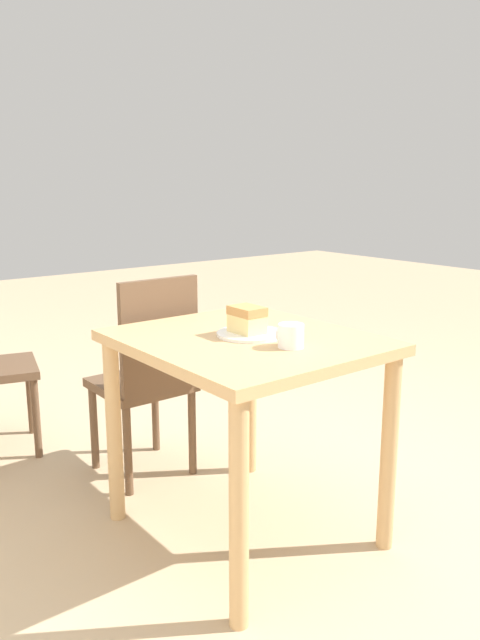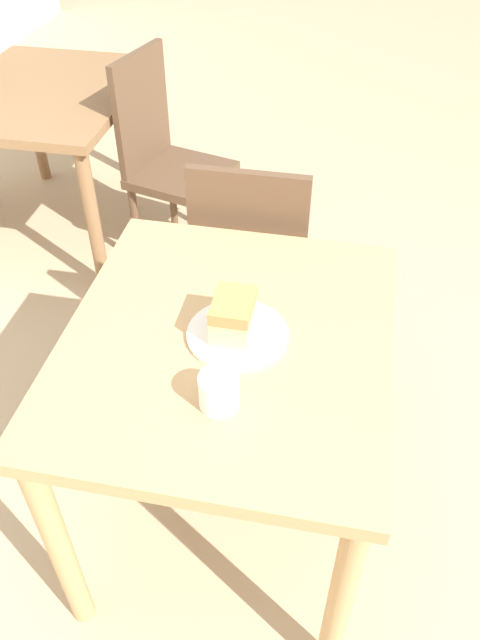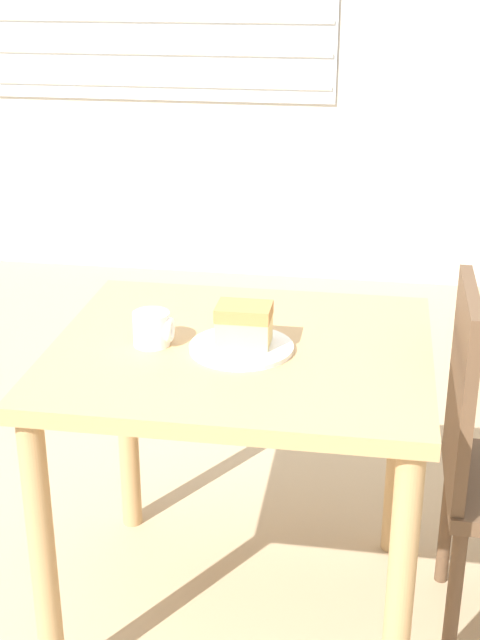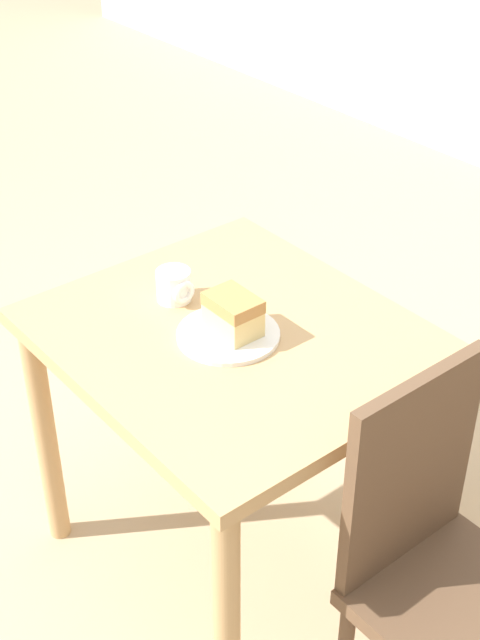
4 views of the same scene
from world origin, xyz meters
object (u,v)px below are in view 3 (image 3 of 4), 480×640
object	(u,v)px
plate	(242,347)
dining_table_near	(241,394)
cake_slice	(244,324)
coffee_mug	(153,329)

from	to	relation	value
plate	dining_table_near	bearing A→B (deg)	101.89
plate	cake_slice	size ratio (longest dim) A/B	1.93
dining_table_near	plate	xyz separation A→B (m)	(0.00, -0.02, 0.13)
plate	coffee_mug	distance (m)	0.21
dining_table_near	coffee_mug	world-z (taller)	coffee_mug
cake_slice	coffee_mug	bearing A→B (deg)	-176.14
cake_slice	coffee_mug	xyz separation A→B (m)	(-0.21, -0.01, -0.02)
plate	coffee_mug	size ratio (longest dim) A/B	2.58
dining_table_near	cake_slice	size ratio (longest dim) A/B	7.05
dining_table_near	cake_slice	bearing A→B (deg)	-53.92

